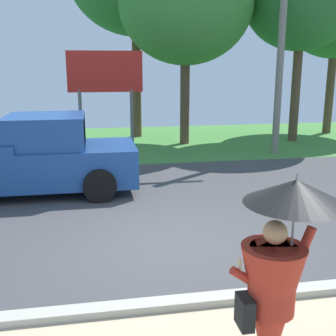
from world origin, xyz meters
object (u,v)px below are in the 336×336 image
utility_pole (282,30)px  tree_left_far (186,3)px  roadside_billboard (105,79)px  pickup_truck (28,158)px  monk_pedestrian (275,285)px

utility_pole → tree_left_far: size_ratio=1.05×
utility_pole → roadside_billboard: 6.16m
pickup_truck → roadside_billboard: roadside_billboard is taller
utility_pole → tree_left_far: 3.80m
roadside_billboard → tree_left_far: (3.05, 0.98, 2.69)m
monk_pedestrian → utility_pole: bearing=60.6°
monk_pedestrian → utility_pole: 11.80m
monk_pedestrian → pickup_truck: size_ratio=0.41×
roadside_billboard → tree_left_far: 4.19m
roadside_billboard → utility_pole: bearing=-13.6°
pickup_truck → tree_left_far: size_ratio=0.69×
utility_pole → tree_left_far: utility_pole is taller
monk_pedestrian → roadside_billboard: bearing=90.2°
pickup_truck → roadside_billboard: size_ratio=1.49×
utility_pole → tree_left_far: bearing=138.9°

